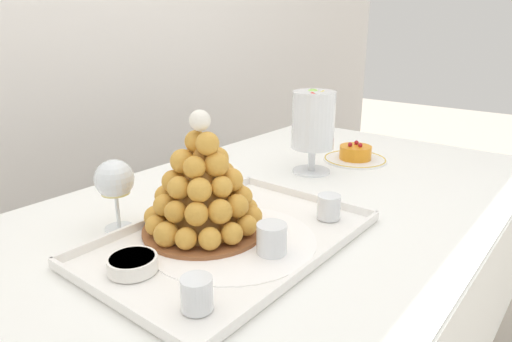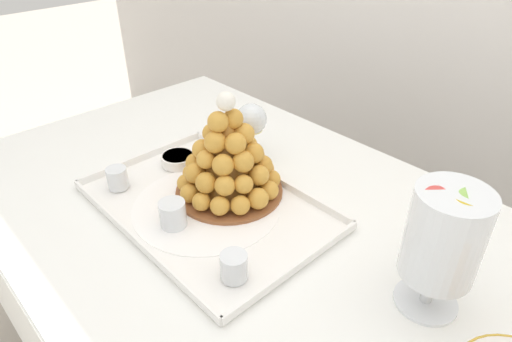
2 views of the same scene
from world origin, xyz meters
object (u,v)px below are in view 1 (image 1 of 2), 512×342
(dessert_cup_centre, at_px, (329,208))
(wine_glass, at_px, (115,182))
(serving_tray, at_px, (232,240))
(croquembouche, at_px, (202,188))
(creme_brulee_ramekin, at_px, (132,263))
(fruit_tart_plate, at_px, (355,156))
(dessert_cup_mid_left, at_px, (272,240))
(macaron_goblet, at_px, (313,121))
(dessert_cup_left, at_px, (197,295))

(dessert_cup_centre, bearing_deg, wine_glass, 133.39)
(serving_tray, xyz_separation_m, croquembouche, (-0.00, 0.07, 0.09))
(croquembouche, relative_size, creme_brulee_ramekin, 2.92)
(croquembouche, bearing_deg, creme_brulee_ramekin, -175.37)
(creme_brulee_ramekin, bearing_deg, dessert_cup_centre, -20.93)
(croquembouche, height_order, dessert_cup_centre, croquembouche)
(croquembouche, xyz_separation_m, creme_brulee_ramekin, (-0.19, -0.02, -0.08))
(dessert_cup_centre, xyz_separation_m, wine_glass, (-0.31, 0.33, 0.07))
(serving_tray, distance_m, fruit_tart_plate, 0.66)
(serving_tray, xyz_separation_m, fruit_tart_plate, (0.66, 0.07, 0.01))
(dessert_cup_mid_left, relative_size, macaron_goblet, 0.23)
(creme_brulee_ramekin, bearing_deg, serving_tray, -16.21)
(creme_brulee_ramekin, height_order, wine_glass, wine_glass)
(croquembouche, xyz_separation_m, fruit_tart_plate, (0.66, -0.01, -0.08))
(dessert_cup_mid_left, xyz_separation_m, creme_brulee_ramekin, (-0.20, 0.15, -0.01))
(fruit_tart_plate, bearing_deg, dessert_cup_left, -168.50)
(dessert_cup_mid_left, xyz_separation_m, wine_glass, (-0.11, 0.32, 0.07))
(dessert_cup_centre, distance_m, creme_brulee_ramekin, 0.43)
(dessert_cup_left, height_order, macaron_goblet, macaron_goblet)
(dessert_cup_left, relative_size, dessert_cup_mid_left, 0.90)
(dessert_cup_left, height_order, creme_brulee_ramekin, dessert_cup_left)
(dessert_cup_left, bearing_deg, macaron_goblet, 18.14)
(wine_glass, bearing_deg, dessert_cup_mid_left, -71.69)
(dessert_cup_left, bearing_deg, croquembouche, 42.76)
(dessert_cup_mid_left, bearing_deg, croquembouche, 94.03)
(serving_tray, bearing_deg, dessert_cup_centre, -25.06)
(dessert_cup_left, xyz_separation_m, wine_glass, (0.10, 0.34, 0.07))
(croquembouche, xyz_separation_m, wine_glass, (-0.09, 0.16, 0.01))
(macaron_goblet, bearing_deg, fruit_tart_plate, -14.30)
(macaron_goblet, relative_size, wine_glass, 1.61)
(dessert_cup_left, bearing_deg, wine_glass, 73.41)
(dessert_cup_centre, bearing_deg, dessert_cup_mid_left, 178.77)
(dessert_cup_left, relative_size, wine_glass, 0.34)
(dessert_cup_mid_left, bearing_deg, dessert_cup_centre, -1.23)
(serving_tray, xyz_separation_m, wine_glass, (-0.10, 0.23, 0.10))
(serving_tray, distance_m, creme_brulee_ramekin, 0.20)
(dessert_cup_mid_left, bearing_deg, macaron_goblet, 23.65)
(croquembouche, xyz_separation_m, macaron_goblet, (0.48, 0.04, 0.05))
(creme_brulee_ramekin, height_order, fruit_tart_plate, fruit_tart_plate)
(wine_glass, bearing_deg, dessert_cup_left, -106.59)
(dessert_cup_mid_left, height_order, wine_glass, wine_glass)
(dessert_cup_centre, distance_m, fruit_tart_plate, 0.48)
(wine_glass, bearing_deg, fruit_tart_plate, -12.13)
(dessert_cup_centre, bearing_deg, serving_tray, 154.94)
(croquembouche, distance_m, wine_glass, 0.18)
(macaron_goblet, relative_size, fruit_tart_plate, 1.24)
(wine_glass, bearing_deg, macaron_goblet, -11.43)
(serving_tray, bearing_deg, dessert_cup_left, -151.38)
(croquembouche, xyz_separation_m, dessert_cup_left, (-0.20, -0.18, -0.07))
(dessert_cup_mid_left, height_order, macaron_goblet, macaron_goblet)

